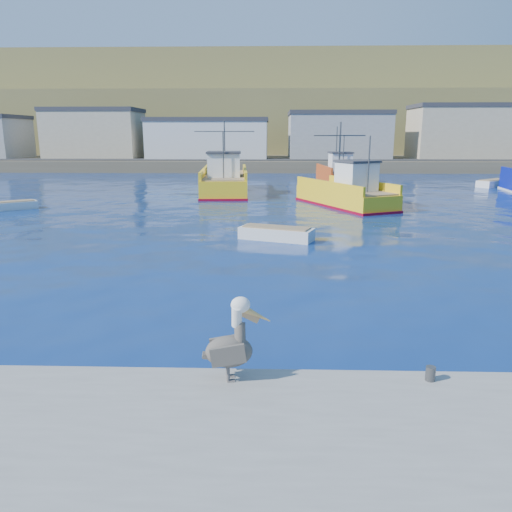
# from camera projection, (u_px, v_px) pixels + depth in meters

# --- Properties ---
(ground) EXTENTS (260.00, 260.00, 0.00)m
(ground) POSITION_uv_depth(u_px,v_px,m) (280.00, 336.00, 13.65)
(ground) COLOR navy
(ground) RESTS_ON ground
(dock_bollards) EXTENTS (36.20, 0.20, 0.30)m
(dock_bollards) POSITION_uv_depth(u_px,v_px,m) (312.00, 372.00, 10.18)
(dock_bollards) COLOR #4C4C4C
(dock_bollards) RESTS_ON dock
(far_shore) EXTENTS (200.00, 81.00, 24.00)m
(far_shore) POSITION_uv_depth(u_px,v_px,m) (273.00, 118.00, 117.49)
(far_shore) COLOR brown
(far_shore) RESTS_ON ground
(trawler_yellow_a) EXTENTS (5.59, 12.48, 6.63)m
(trawler_yellow_a) POSITION_uv_depth(u_px,v_px,m) (225.00, 181.00, 46.13)
(trawler_yellow_a) COLOR yellow
(trawler_yellow_a) RESTS_ON ground
(trawler_yellow_b) EXTENTS (7.10, 10.12, 6.30)m
(trawler_yellow_b) POSITION_uv_depth(u_px,v_px,m) (347.00, 194.00, 37.66)
(trawler_yellow_b) COLOR yellow
(trawler_yellow_b) RESTS_ON ground
(boat_orange) EXTENTS (4.55, 8.96, 6.13)m
(boat_orange) POSITION_uv_depth(u_px,v_px,m) (338.00, 173.00, 56.57)
(boat_orange) COLOR #C34516
(boat_orange) RESTS_ON ground
(skiff_left) EXTENTS (3.56, 3.04, 0.76)m
(skiff_left) POSITION_uv_depth(u_px,v_px,m) (11.00, 206.00, 36.10)
(skiff_left) COLOR silver
(skiff_left) RESTS_ON ground
(skiff_mid) EXTENTS (4.04, 2.59, 0.83)m
(skiff_mid) POSITION_uv_depth(u_px,v_px,m) (276.00, 235.00, 25.94)
(skiff_mid) COLOR silver
(skiff_mid) RESTS_ON ground
(skiff_far) EXTENTS (4.15, 3.79, 0.91)m
(skiff_far) POSITION_uv_depth(u_px,v_px,m) (493.00, 184.00, 51.78)
(skiff_far) COLOR silver
(skiff_far) RESTS_ON ground
(pelican) EXTENTS (1.43, 0.68, 1.76)m
(pelican) POSITION_uv_depth(u_px,v_px,m) (231.00, 345.00, 10.04)
(pelican) COLOR #595451
(pelican) RESTS_ON dock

